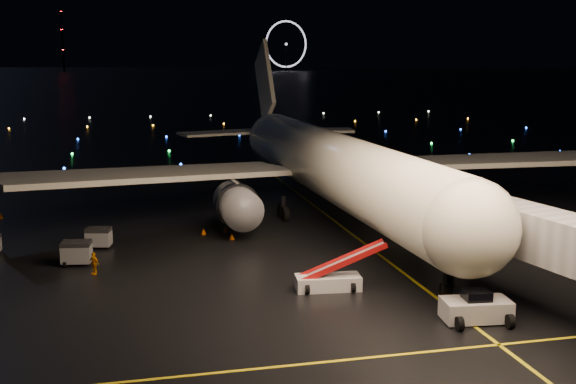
% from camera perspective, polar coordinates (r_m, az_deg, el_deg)
% --- Properties ---
extents(ground, '(2000.00, 2000.00, 0.00)m').
position_cam_1_polar(ground, '(344.92, -11.99, 7.84)').
color(ground, black).
rests_on(ground, ground).
extents(lane_centre, '(0.25, 80.00, 0.02)m').
position_cam_1_polar(lane_centre, '(64.82, 5.43, -3.59)').
color(lane_centre, yellow).
rests_on(lane_centre, ground).
extents(lane_cross, '(60.00, 0.25, 0.02)m').
position_cam_1_polar(lane_cross, '(38.12, -7.28, -14.15)').
color(lane_cross, yellow).
rests_on(lane_cross, ground).
extents(airliner, '(65.30, 62.21, 18.03)m').
position_cam_1_polar(airliner, '(73.03, 2.71, 5.24)').
color(airliner, silver).
rests_on(airliner, ground).
extents(pushback_tug, '(4.31, 2.59, 1.95)m').
position_cam_1_polar(pushback_tug, '(45.99, 14.64, -8.69)').
color(pushback_tug, silver).
rests_on(pushback_tug, ground).
extents(belt_loader, '(6.73, 2.46, 3.19)m').
position_cam_1_polar(belt_loader, '(50.15, 3.19, -5.97)').
color(belt_loader, silver).
rests_on(belt_loader, ground).
extents(crew_c, '(0.98, 0.98, 1.67)m').
position_cam_1_polar(crew_c, '(55.61, -15.10, -5.47)').
color(crew_c, '#F69300').
rests_on(crew_c, ground).
extents(safety_cone_0, '(0.63, 0.63, 0.55)m').
position_cam_1_polar(safety_cone_0, '(66.11, -6.68, -3.10)').
color(safety_cone_0, '#F05C01').
rests_on(safety_cone_0, ground).
extents(safety_cone_1, '(0.56, 0.56, 0.52)m').
position_cam_1_polar(safety_cone_1, '(66.54, -4.95, -2.99)').
color(safety_cone_1, '#F05C01').
rests_on(safety_cone_1, ground).
extents(safety_cone_2, '(0.63, 0.63, 0.54)m').
position_cam_1_polar(safety_cone_2, '(64.04, -4.46, -3.51)').
color(safety_cone_2, '#F05C01').
rests_on(safety_cone_2, ground).
extents(safety_cone_3, '(0.51, 0.51, 0.55)m').
position_cam_1_polar(safety_cone_3, '(77.37, -21.74, -1.76)').
color(safety_cone_3, '#F05C01').
rests_on(safety_cone_3, ground).
extents(ferris_wheel, '(49.33, 16.80, 52.00)m').
position_cam_1_polar(ferris_wheel, '(785.03, -0.14, 11.46)').
color(ferris_wheel, black).
rests_on(ferris_wheel, ground).
extents(radio_mast, '(1.80, 1.80, 64.00)m').
position_cam_1_polar(radio_mast, '(786.31, -17.39, 11.42)').
color(radio_mast, black).
rests_on(radio_mast, ground).
extents(taxiway_lights, '(164.00, 92.00, 0.36)m').
position_cam_1_polar(taxiway_lights, '(151.50, -10.08, 4.57)').
color(taxiway_lights, black).
rests_on(taxiway_lights, ground).
extents(baggage_cart_0, '(2.28, 1.84, 1.71)m').
position_cam_1_polar(baggage_cart_0, '(63.05, -14.73, -3.52)').
color(baggage_cart_0, gray).
rests_on(baggage_cart_0, ground).
extents(baggage_cart_1, '(2.40, 1.85, 1.87)m').
position_cam_1_polar(baggage_cart_1, '(58.42, -16.36, -4.65)').
color(baggage_cart_1, gray).
rests_on(baggage_cart_1, ground).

